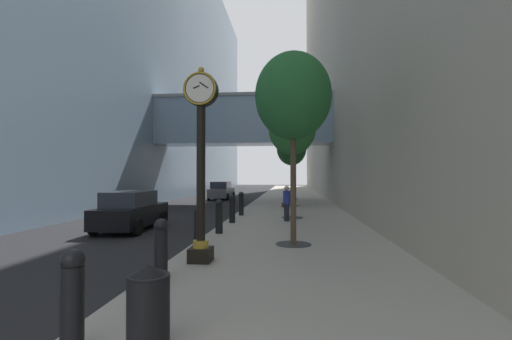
{
  "coord_description": "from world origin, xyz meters",
  "views": [
    {
      "loc": [
        3.06,
        -1.33,
        2.29
      ],
      "look_at": [
        0.94,
        20.21,
        2.6
      ],
      "focal_mm": 24.75,
      "sensor_mm": 36.0,
      "label": 1
    }
  ],
  "objects": [
    {
      "name": "ground_plane",
      "position": [
        0.0,
        27.0,
        0.0
      ],
      "size": [
        110.0,
        110.0,
        0.0
      ],
      "primitive_type": "plane",
      "color": "black",
      "rests_on": "ground"
    },
    {
      "name": "sidewalk_right",
      "position": [
        3.15,
        30.0,
        0.07
      ],
      "size": [
        6.29,
        80.0,
        0.14
      ],
      "primitive_type": "cube",
      "color": "#9E998E",
      "rests_on": "ground"
    },
    {
      "name": "building_block_left",
      "position": [
        -12.21,
        29.98,
        15.09
      ],
      "size": [
        23.4,
        80.0,
        30.31
      ],
      "color": "#758EA8",
      "rests_on": "ground"
    },
    {
      "name": "street_clock",
      "position": [
        0.84,
        7.25,
        2.81
      ],
      "size": [
        0.84,
        0.55,
        4.85
      ],
      "color": "black",
      "rests_on": "sidewalk_right"
    },
    {
      "name": "bollard_nearest",
      "position": [
        0.43,
        2.72,
        0.8
      ],
      "size": [
        0.29,
        0.29,
        1.26
      ],
      "color": "black",
      "rests_on": "sidewalk_right"
    },
    {
      "name": "bollard_second",
      "position": [
        0.43,
        5.65,
        0.8
      ],
      "size": [
        0.29,
        0.29,
        1.26
      ],
      "color": "black",
      "rests_on": "sidewalk_right"
    },
    {
      "name": "bollard_third",
      "position": [
        0.43,
        8.58,
        0.8
      ],
      "size": [
        0.29,
        0.29,
        1.26
      ],
      "color": "black",
      "rests_on": "sidewalk_right"
    },
    {
      "name": "bollard_fourth",
      "position": [
        0.43,
        11.51,
        0.8
      ],
      "size": [
        0.29,
        0.29,
        1.26
      ],
      "color": "black",
      "rests_on": "sidewalk_right"
    },
    {
      "name": "bollard_fifth",
      "position": [
        0.43,
        14.43,
        0.8
      ],
      "size": [
        0.29,
        0.29,
        1.26
      ],
      "color": "black",
      "rests_on": "sidewalk_right"
    },
    {
      "name": "bollard_sixth",
      "position": [
        0.43,
        17.36,
        0.8
      ],
      "size": [
        0.29,
        0.29,
        1.26
      ],
      "color": "black",
      "rests_on": "sidewalk_right"
    },
    {
      "name": "street_tree_near",
      "position": [
        3.15,
        9.67,
        4.73
      ],
      "size": [
        2.38,
        2.38,
        5.99
      ],
      "color": "#333335",
      "rests_on": "sidewalk_right"
    },
    {
      "name": "street_tree_mid_near",
      "position": [
        3.15,
        16.57,
        4.66
      ],
      "size": [
        2.41,
        2.41,
        5.93
      ],
      "color": "#333335",
      "rests_on": "sidewalk_right"
    },
    {
      "name": "street_tree_mid_far",
      "position": [
        3.15,
        23.47,
        4.98
      ],
      "size": [
        2.08,
        2.08,
        6.08
      ],
      "color": "#333335",
      "rests_on": "sidewalk_right"
    },
    {
      "name": "street_tree_far",
      "position": [
        3.15,
        30.37,
        4.67
      ],
      "size": [
        2.65,
        2.65,
        6.07
      ],
      "color": "#333335",
      "rests_on": "sidewalk_right"
    },
    {
      "name": "trash_bin",
      "position": [
        1.32,
        2.89,
        0.68
      ],
      "size": [
        0.53,
        0.53,
        1.05
      ],
      "color": "black",
      "rests_on": "sidewalk_right"
    },
    {
      "name": "pedestrian_walking",
      "position": [
        2.87,
        15.21,
        1.01
      ],
      "size": [
        0.49,
        0.52,
        1.65
      ],
      "color": "#23232D",
      "rests_on": "sidewalk_right"
    },
    {
      "name": "car_black_near",
      "position": [
        -3.57,
        12.83,
        0.79
      ],
      "size": [
        1.98,
        4.23,
        1.62
      ],
      "color": "black",
      "rests_on": "ground"
    },
    {
      "name": "car_grey_mid",
      "position": [
        -3.47,
        31.6,
        0.81
      ],
      "size": [
        1.98,
        4.63,
        1.67
      ],
      "color": "slate",
      "rests_on": "ground"
    }
  ]
}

